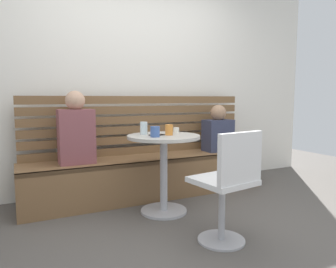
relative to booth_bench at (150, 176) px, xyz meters
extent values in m
plane|color=#514C47|center=(0.00, -1.20, -0.22)|extent=(8.00, 8.00, 0.00)
cube|color=white|center=(0.00, 0.44, 1.23)|extent=(5.20, 0.10, 2.90)
cube|color=brown|center=(0.00, 0.00, 0.00)|extent=(2.70, 0.52, 0.44)
cube|color=brown|center=(0.00, -0.24, 0.20)|extent=(2.70, 0.04, 0.04)
cube|color=brown|center=(0.00, 0.24, 0.26)|extent=(2.65, 0.04, 0.09)
cube|color=brown|center=(0.00, 0.24, 0.39)|extent=(2.65, 0.04, 0.09)
cube|color=brown|center=(0.00, 0.24, 0.50)|extent=(2.65, 0.04, 0.09)
cube|color=brown|center=(0.00, 0.24, 0.62)|extent=(2.65, 0.04, 0.09)
cube|color=brown|center=(0.00, 0.24, 0.73)|extent=(2.65, 0.04, 0.09)
cube|color=brown|center=(0.00, 0.24, 0.84)|extent=(2.65, 0.04, 0.09)
cylinder|color=#ADADB2|center=(-0.08, -0.53, -0.21)|extent=(0.44, 0.44, 0.02)
cylinder|color=#ADADB2|center=(-0.08, -0.53, 0.15)|extent=(0.07, 0.07, 0.69)
cylinder|color=#B7B2A8|center=(-0.08, -0.53, 0.50)|extent=(0.68, 0.68, 0.03)
cylinder|color=#ADADB2|center=(0.05, -1.28, -0.21)|extent=(0.36, 0.36, 0.02)
cylinder|color=#ADADB2|center=(0.05, -1.28, 0.00)|extent=(0.05, 0.05, 0.45)
cube|color=silver|center=(0.05, -1.28, 0.25)|extent=(0.45, 0.45, 0.04)
cube|color=silver|center=(0.07, -1.45, 0.45)|extent=(0.40, 0.10, 0.36)
cube|color=brown|center=(-0.78, 0.00, 0.49)|extent=(0.34, 0.22, 0.53)
sphere|color=tan|center=(-0.78, 0.00, 0.84)|extent=(0.19, 0.19, 0.19)
cube|color=#333851|center=(0.90, -0.01, 0.41)|extent=(0.34, 0.22, 0.38)
sphere|color=#A37A5B|center=(0.90, -0.01, 0.69)|extent=(0.19, 0.19, 0.19)
cylinder|color=silver|center=(0.10, -0.43, 0.55)|extent=(0.06, 0.06, 0.05)
cylinder|color=silver|center=(-0.22, -0.39, 0.58)|extent=(0.07, 0.07, 0.12)
cylinder|color=#3D5B9E|center=(-0.21, -0.62, 0.57)|extent=(0.08, 0.08, 0.09)
cylinder|color=orange|center=(-0.04, -0.55, 0.57)|extent=(0.07, 0.07, 0.10)
cube|color=black|center=(-0.14, -0.51, 0.52)|extent=(0.15, 0.09, 0.01)
camera|label=1|loc=(-1.32, -3.16, 0.86)|focal=33.67mm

